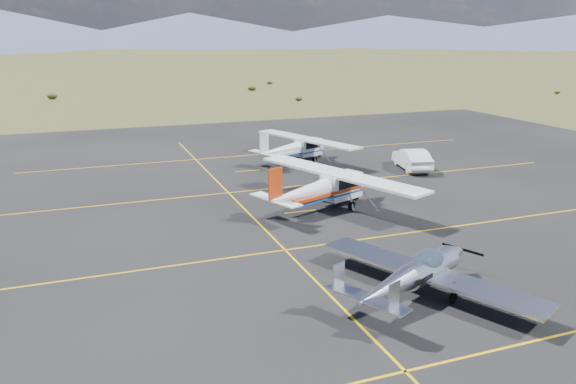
{
  "coord_description": "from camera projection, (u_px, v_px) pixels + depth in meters",
  "views": [
    {
      "loc": [
        -14.9,
        -22.22,
        10.32
      ],
      "look_at": [
        -4.16,
        6.54,
        1.6
      ],
      "focal_mm": 35.0,
      "sensor_mm": 36.0,
      "label": 1
    }
  ],
  "objects": [
    {
      "name": "ground",
      "position": [
        412.0,
        249.0,
        27.86
      ],
      "size": [
        1600.0,
        1600.0,
        0.0
      ],
      "primitive_type": "plane",
      "color": "#383D1C",
      "rests_on": "ground"
    },
    {
      "name": "sedan",
      "position": [
        412.0,
        159.0,
        43.89
      ],
      "size": [
        2.87,
        5.28,
        1.65
      ],
      "primitive_type": "imported",
      "rotation": [
        0.0,
        0.0,
        2.91
      ],
      "color": "white",
      "rests_on": "apron"
    },
    {
      "name": "apron",
      "position": [
        349.0,
        209.0,
        34.17
      ],
      "size": [
        72.0,
        72.0,
        0.02
      ],
      "primitive_type": "cube",
      "color": "black",
      "rests_on": "ground"
    },
    {
      "name": "aircraft_cessna",
      "position": [
        324.0,
        187.0,
        33.69
      ],
      "size": [
        8.93,
        12.33,
        3.19
      ],
      "rotation": [
        0.0,
        0.0,
        0.37
      ],
      "color": "white",
      "rests_on": "apron"
    },
    {
      "name": "aircraft_low_wing",
      "position": [
        418.0,
        273.0,
        22.48
      ],
      "size": [
        7.61,
        9.74,
        2.19
      ],
      "rotation": [
        0.0,
        0.0,
        0.43
      ],
      "color": "silver",
      "rests_on": "apron"
    },
    {
      "name": "aircraft_plain",
      "position": [
        297.0,
        147.0,
        46.22
      ],
      "size": [
        7.87,
        10.97,
        2.83
      ],
      "rotation": [
        0.0,
        0.0,
        0.36
      ],
      "color": "silver",
      "rests_on": "apron"
    }
  ]
}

